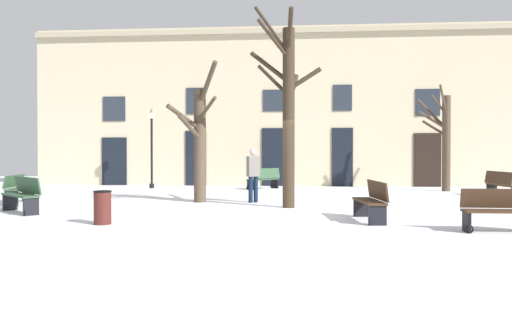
{
  "coord_description": "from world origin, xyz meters",
  "views": [
    {
      "loc": [
        1.23,
        -13.06,
        1.57
      ],
      "look_at": [
        0.0,
        2.06,
        1.35
      ],
      "focal_mm": 34.58,
      "sensor_mm": 36.0,
      "label": 1
    }
  ],
  "objects_px": {
    "tree_left_of_center": "(287,107)",
    "litter_bin": "(103,207)",
    "streetlamp": "(152,139)",
    "bench_near_lamp": "(504,210)",
    "tree_foreground": "(199,140)",
    "bench_facing_shops": "(372,200)",
    "tree_right_of_center": "(444,139)",
    "bench_near_center_tree": "(264,179)",
    "person_by_shop_door": "(253,172)",
    "bench_back_to_back_left": "(22,194)",
    "bench_by_litter_bin": "(18,189)",
    "bench_back_to_back_right": "(502,184)"
  },
  "relations": [
    {
      "from": "bench_facing_shops",
      "to": "litter_bin",
      "type": "bearing_deg",
      "value": -86.1
    },
    {
      "from": "tree_foreground",
      "to": "bench_near_lamp",
      "type": "relative_size",
      "value": 2.63
    },
    {
      "from": "person_by_shop_door",
      "to": "bench_by_litter_bin",
      "type": "bearing_deg",
      "value": 157.62
    },
    {
      "from": "tree_left_of_center",
      "to": "bench_near_center_tree",
      "type": "bearing_deg",
      "value": 99.09
    },
    {
      "from": "bench_near_center_tree",
      "to": "bench_facing_shops",
      "type": "xyz_separation_m",
      "value": [
        3.12,
        -9.7,
        0.02
      ]
    },
    {
      "from": "bench_by_litter_bin",
      "to": "bench_near_center_tree",
      "type": "bearing_deg",
      "value": -58.59
    },
    {
      "from": "tree_foreground",
      "to": "streetlamp",
      "type": "xyz_separation_m",
      "value": [
        -3.35,
        6.04,
        0.18
      ]
    },
    {
      "from": "bench_back_to_back_left",
      "to": "bench_by_litter_bin",
      "type": "bearing_deg",
      "value": 163.81
    },
    {
      "from": "litter_bin",
      "to": "bench_near_lamp",
      "type": "height_order",
      "value": "bench_near_lamp"
    },
    {
      "from": "bench_near_center_tree",
      "to": "bench_near_lamp",
      "type": "xyz_separation_m",
      "value": [
        5.5,
        -11.13,
        -0.01
      ]
    },
    {
      "from": "bench_back_to_back_left",
      "to": "tree_left_of_center",
      "type": "bearing_deg",
      "value": 55.68
    },
    {
      "from": "bench_back_to_back_right",
      "to": "bench_near_lamp",
      "type": "relative_size",
      "value": 1.13
    },
    {
      "from": "streetlamp",
      "to": "litter_bin",
      "type": "height_order",
      "value": "streetlamp"
    },
    {
      "from": "tree_right_of_center",
      "to": "bench_back_to_back_right",
      "type": "xyz_separation_m",
      "value": [
        1.21,
        -2.69,
        -1.67
      ]
    },
    {
      "from": "bench_near_lamp",
      "to": "bench_by_litter_bin",
      "type": "xyz_separation_m",
      "value": [
        -12.62,
        4.37,
        0.03
      ]
    },
    {
      "from": "tree_left_of_center",
      "to": "bench_near_center_tree",
      "type": "relative_size",
      "value": 3.89
    },
    {
      "from": "bench_back_to_back_right",
      "to": "person_by_shop_door",
      "type": "bearing_deg",
      "value": 100.6
    },
    {
      "from": "person_by_shop_door",
      "to": "bench_facing_shops",
      "type": "bearing_deg",
      "value": -82.89
    },
    {
      "from": "streetlamp",
      "to": "bench_by_litter_bin",
      "type": "bearing_deg",
      "value": -106.74
    },
    {
      "from": "tree_left_of_center",
      "to": "litter_bin",
      "type": "relative_size",
      "value": 7.75
    },
    {
      "from": "tree_foreground",
      "to": "streetlamp",
      "type": "bearing_deg",
      "value": 119.02
    },
    {
      "from": "tree_foreground",
      "to": "litter_bin",
      "type": "height_order",
      "value": "tree_foreground"
    },
    {
      "from": "tree_right_of_center",
      "to": "tree_foreground",
      "type": "bearing_deg",
      "value": -149.53
    },
    {
      "from": "tree_right_of_center",
      "to": "bench_near_center_tree",
      "type": "relative_size",
      "value": 2.9
    },
    {
      "from": "bench_near_center_tree",
      "to": "streetlamp",
      "type": "bearing_deg",
      "value": -49.5
    },
    {
      "from": "tree_left_of_center",
      "to": "person_by_shop_door",
      "type": "bearing_deg",
      "value": 129.0
    },
    {
      "from": "litter_bin",
      "to": "bench_facing_shops",
      "type": "height_order",
      "value": "bench_facing_shops"
    },
    {
      "from": "litter_bin",
      "to": "bench_facing_shops",
      "type": "relative_size",
      "value": 0.45
    },
    {
      "from": "tree_left_of_center",
      "to": "tree_foreground",
      "type": "bearing_deg",
      "value": 155.91
    },
    {
      "from": "litter_bin",
      "to": "bench_by_litter_bin",
      "type": "distance_m",
      "value": 5.82
    },
    {
      "from": "bench_facing_shops",
      "to": "bench_near_lamp",
      "type": "height_order",
      "value": "bench_facing_shops"
    },
    {
      "from": "streetlamp",
      "to": "bench_facing_shops",
      "type": "xyz_separation_m",
      "value": [
        8.14,
        -9.91,
        -1.69
      ]
    },
    {
      "from": "litter_bin",
      "to": "bench_near_center_tree",
      "type": "relative_size",
      "value": 0.5
    },
    {
      "from": "bench_facing_shops",
      "to": "tree_right_of_center",
      "type": "bearing_deg",
      "value": 148.97
    },
    {
      "from": "bench_near_lamp",
      "to": "streetlamp",
      "type": "bearing_deg",
      "value": 132.91
    },
    {
      "from": "tree_foreground",
      "to": "tree_left_of_center",
      "type": "bearing_deg",
      "value": -24.09
    },
    {
      "from": "tree_right_of_center",
      "to": "bench_back_to_back_left",
      "type": "distance_m",
      "value": 15.77
    },
    {
      "from": "tree_left_of_center",
      "to": "bench_near_lamp",
      "type": "relative_size",
      "value": 3.47
    },
    {
      "from": "bench_facing_shops",
      "to": "bench_by_litter_bin",
      "type": "distance_m",
      "value": 10.65
    },
    {
      "from": "bench_facing_shops",
      "to": "bench_near_lamp",
      "type": "bearing_deg",
      "value": 52.94
    },
    {
      "from": "bench_by_litter_bin",
      "to": "tree_foreground",
      "type": "bearing_deg",
      "value": -92.32
    },
    {
      "from": "tree_right_of_center",
      "to": "litter_bin",
      "type": "xyz_separation_m",
      "value": [
        -10.32,
        -10.28,
        -1.76
      ]
    },
    {
      "from": "bench_facing_shops",
      "to": "bench_near_lamp",
      "type": "relative_size",
      "value": 1.0
    },
    {
      "from": "bench_near_lamp",
      "to": "bench_by_litter_bin",
      "type": "relative_size",
      "value": 0.98
    },
    {
      "from": "tree_foreground",
      "to": "litter_bin",
      "type": "distance_m",
      "value": 5.3
    },
    {
      "from": "bench_by_litter_bin",
      "to": "bench_back_to_back_left",
      "type": "bearing_deg",
      "value": -159.52
    },
    {
      "from": "tree_right_of_center",
      "to": "bench_facing_shops",
      "type": "distance_m",
      "value": 10.34
    },
    {
      "from": "streetlamp",
      "to": "bench_near_lamp",
      "type": "xyz_separation_m",
      "value": [
        10.52,
        -11.35,
        -1.72
      ]
    },
    {
      "from": "streetlamp",
      "to": "bench_back_to_back_left",
      "type": "xyz_separation_m",
      "value": [
        -0.76,
        -9.08,
        -1.68
      ]
    },
    {
      "from": "bench_back_to_back_left",
      "to": "bench_by_litter_bin",
      "type": "height_order",
      "value": "bench_back_to_back_left"
    }
  ]
}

